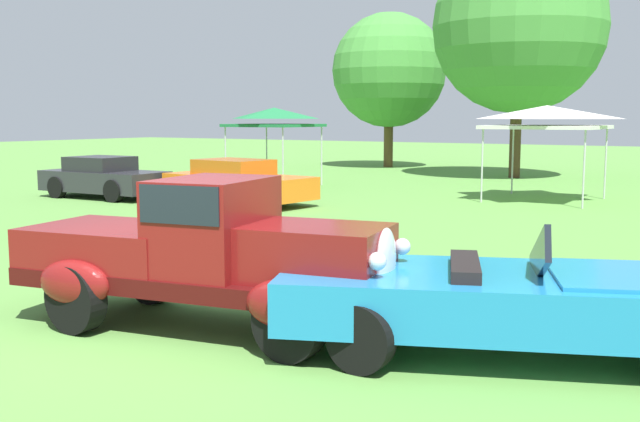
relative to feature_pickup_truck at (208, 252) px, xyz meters
The scene contains 9 objects.
ground_plane 0.95m from the feature_pickup_truck, 117.27° to the right, with size 120.00×120.00×0.00m, color #568C3D.
feature_pickup_truck is the anchor object (origin of this frame).
neighbor_convertible 3.43m from the feature_pickup_truck, 15.01° to the left, with size 4.94×3.32×1.40m.
show_car_charcoal 14.70m from the feature_pickup_truck, 142.60° to the left, with size 3.88×1.83×1.22m.
show_car_orange 12.24m from the feature_pickup_truck, 126.80° to the left, with size 4.59×2.16×1.22m.
canopy_tent_left_field 17.62m from the feature_pickup_truck, 123.02° to the left, with size 2.65×2.65×2.71m.
canopy_tent_center_field 15.17m from the feature_pickup_truck, 91.31° to the left, with size 3.06×3.06×2.71m.
treeline_far_left 28.14m from the feature_pickup_truck, 112.58° to the left, with size 5.40×5.40×7.30m.
treeline_mid_left 23.46m from the feature_pickup_truck, 98.98° to the left, with size 6.67×6.67×9.19m.
Camera 1 is at (5.57, -5.92, 2.36)m, focal length 41.64 mm.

